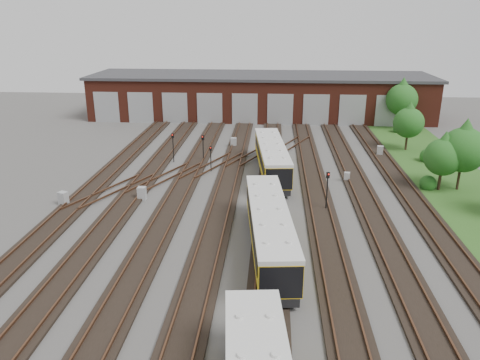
{
  "coord_description": "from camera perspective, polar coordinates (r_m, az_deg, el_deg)",
  "views": [
    {
      "loc": [
        2.09,
        -31.58,
        14.86
      ],
      "look_at": [
        -0.54,
        4.55,
        2.0
      ],
      "focal_mm": 35.0,
      "sensor_mm": 36.0,
      "label": 1
    }
  ],
  "objects": [
    {
      "name": "signal_mast_0",
      "position": [
        49.77,
        -8.17,
        4.37
      ],
      "size": [
        0.24,
        0.22,
        3.14
      ],
      "rotation": [
        0.0,
        0.0,
        0.01
      ],
      "color": "black",
      "rests_on": "ground"
    },
    {
      "name": "bush_1",
      "position": [
        53.63,
        21.97,
        2.95
      ],
      "size": [
        1.69,
        1.69,
        1.69
      ],
      "primitive_type": "sphere",
      "color": "#1C4E16",
      "rests_on": "ground"
    },
    {
      "name": "ground",
      "position": [
        34.96,
        0.34,
        -5.61
      ],
      "size": [
        120.0,
        120.0,
        0.0
      ],
      "primitive_type": "plane",
      "color": "#413F3C",
      "rests_on": "ground"
    },
    {
      "name": "bush_0",
      "position": [
        45.21,
        21.96,
        -0.13
      ],
      "size": [
        1.48,
        1.48,
        1.48
      ],
      "primitive_type": "sphere",
      "color": "#1C4E16",
      "rests_on": "ground"
    },
    {
      "name": "bush_2",
      "position": [
        65.84,
        18.85,
        6.15
      ],
      "size": [
        1.56,
        1.56,
        1.56
      ],
      "primitive_type": "sphere",
      "color": "#1C4E16",
      "rests_on": "ground"
    },
    {
      "name": "relay_cabinet_3",
      "position": [
        45.06,
        12.9,
        0.37
      ],
      "size": [
        0.59,
        0.51,
        0.88
      ],
      "primitive_type": "cube",
      "rotation": [
        0.0,
        0.0,
        -0.14
      ],
      "color": "#9B9DA0",
      "rests_on": "ground"
    },
    {
      "name": "tree_3",
      "position": [
        44.48,
        23.59,
        3.07
      ],
      "size": [
        3.28,
        3.28,
        5.43
      ],
      "color": "black",
      "rests_on": "ground"
    },
    {
      "name": "tree_1",
      "position": [
        56.79,
        19.92,
        6.99
      ],
      "size": [
        3.42,
        3.42,
        5.67
      ],
      "color": "black",
      "rests_on": "ground"
    },
    {
      "name": "grass_verge",
      "position": [
        47.27,
        24.87,
        -0.63
      ],
      "size": [
        8.0,
        55.0,
        0.05
      ],
      "primitive_type": "cube",
      "color": "#25501A",
      "rests_on": "ground"
    },
    {
      "name": "tree_2",
      "position": [
        45.09,
        25.65,
        3.91
      ],
      "size": [
        3.94,
        3.94,
        6.53
      ],
      "color": "black",
      "rests_on": "ground"
    },
    {
      "name": "metro_train",
      "position": [
        30.55,
        3.61,
        -5.92
      ],
      "size": [
        3.77,
        45.55,
        2.76
      ],
      "rotation": [
        0.0,
        0.0,
        0.1
      ],
      "color": "black",
      "rests_on": "ground"
    },
    {
      "name": "relay_cabinet_4",
      "position": [
        54.29,
        16.7,
        3.43
      ],
      "size": [
        0.77,
        0.69,
        1.1
      ],
      "primitive_type": "cube",
      "rotation": [
        0.0,
        0.0,
        -0.24
      ],
      "color": "#9B9DA0",
      "rests_on": "ground"
    },
    {
      "name": "track_network",
      "position": [
        35.46,
        0.13,
        -5.04
      ],
      "size": [
        30.4,
        70.0,
        0.33
      ],
      "color": "black",
      "rests_on": "ground"
    },
    {
      "name": "relay_cabinet_2",
      "position": [
        40.41,
        -11.87,
        -1.61
      ],
      "size": [
        0.69,
        0.58,
        1.13
      ],
      "primitive_type": "cube",
      "rotation": [
        0.0,
        0.0,
        -0.03
      ],
      "color": "#9B9DA0",
      "rests_on": "ground"
    },
    {
      "name": "signal_mast_3",
      "position": [
        37.54,
        10.6,
        -0.76
      ],
      "size": [
        0.28,
        0.27,
        3.22
      ],
      "rotation": [
        0.0,
        0.0,
        0.34
      ],
      "color": "black",
      "rests_on": "ground"
    },
    {
      "name": "signal_mast_1",
      "position": [
        46.54,
        -3.59,
        3.05
      ],
      "size": [
        0.23,
        0.22,
        2.59
      ],
      "rotation": [
        0.0,
        0.0,
        0.05
      ],
      "color": "black",
      "rests_on": "ground"
    },
    {
      "name": "relay_cabinet_1",
      "position": [
        55.61,
        -0.79,
        4.62
      ],
      "size": [
        0.67,
        0.57,
        1.08
      ],
      "primitive_type": "cube",
      "rotation": [
        0.0,
        0.0,
        -0.05
      ],
      "color": "#9B9DA0",
      "rests_on": "ground"
    },
    {
      "name": "tree_0",
      "position": [
        67.75,
        19.16,
        9.67
      ],
      "size": [
        4.21,
        4.21,
        6.97
      ],
      "color": "black",
      "rests_on": "ground"
    },
    {
      "name": "signal_mast_2",
      "position": [
        49.86,
        -4.53,
        4.35
      ],
      "size": [
        0.28,
        0.27,
        2.84
      ],
      "rotation": [
        0.0,
        0.0,
        -0.23
      ],
      "color": "black",
      "rests_on": "ground"
    },
    {
      "name": "relay_cabinet_0",
      "position": [
        41.1,
        -20.74,
        -2.13
      ],
      "size": [
        0.85,
        0.79,
        1.15
      ],
      "primitive_type": "cube",
      "rotation": [
        0.0,
        0.0,
        -0.37
      ],
      "color": "#9B9DA0",
      "rests_on": "ground"
    },
    {
      "name": "maintenance_shed",
      "position": [
        72.52,
        2.48,
        10.28
      ],
      "size": [
        51.0,
        12.5,
        6.35
      ],
      "color": "#592116",
      "rests_on": "ground"
    }
  ]
}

